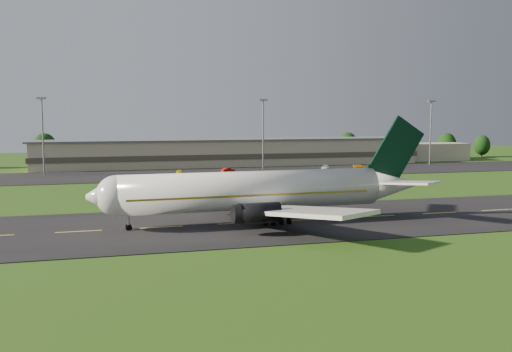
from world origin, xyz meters
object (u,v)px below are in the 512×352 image
object	(u,v)px
airliner	(258,191)
service_vehicle_b	(228,170)
service_vehicle_c	(326,167)
light_mast_east	(431,125)
light_mast_centre	(263,126)
service_vehicle_a	(179,172)
terminal	(253,152)
service_vehicle_d	(360,167)
light_mast_west	(42,127)

from	to	relation	value
airliner	service_vehicle_b	size ratio (longest dim) A/B	12.95
airliner	service_vehicle_c	world-z (taller)	airliner
light_mast_east	light_mast_centre	bearing A→B (deg)	180.00
light_mast_centre	light_mast_east	world-z (taller)	same
light_mast_east	service_vehicle_a	size ratio (longest dim) A/B	4.72
airliner	terminal	size ratio (longest dim) A/B	0.35
light_mast_centre	service_vehicle_d	world-z (taller)	light_mast_centre
service_vehicle_c	service_vehicle_d	world-z (taller)	service_vehicle_c
light_mast_east	service_vehicle_d	xyz separation A→B (m)	(-27.29, -6.67, -12.02)
light_mast_west	service_vehicle_c	bearing A→B (deg)	-4.54
light_mast_centre	service_vehicle_c	bearing A→B (deg)	-19.74
terminal	light_mast_centre	distance (m)	18.45
light_mast_centre	service_vehicle_a	size ratio (longest dim) A/B	4.72
terminal	service_vehicle_c	world-z (taller)	terminal
terminal	light_mast_west	distance (m)	64.10
airliner	light_mast_east	size ratio (longest dim) A/B	2.52
service_vehicle_d	light_mast_west	bearing A→B (deg)	104.83
terminal	service_vehicle_a	world-z (taller)	terminal
airliner	service_vehicle_c	distance (m)	84.64
airliner	light_mast_west	world-z (taller)	light_mast_west
terminal	service_vehicle_a	xyz separation A→B (m)	(-27.27, -26.90, -3.16)
light_mast_centre	light_mast_east	xyz separation A→B (m)	(55.00, 0.00, 0.00)
light_mast_west	service_vehicle_d	world-z (taller)	light_mast_west
light_mast_centre	service_vehicle_b	bearing A→B (deg)	-149.02
light_mast_west	service_vehicle_b	world-z (taller)	light_mast_west
airliner	light_mast_west	size ratio (longest dim) A/B	2.52
terminal	service_vehicle_b	xyz separation A→B (m)	(-13.54, -23.47, -3.24)
terminal	service_vehicle_c	distance (m)	27.43
light_mast_centre	light_mast_east	distance (m)	55.00
terminal	service_vehicle_c	xyz separation A→B (m)	(15.64, -22.30, -3.25)
service_vehicle_a	service_vehicle_d	bearing A→B (deg)	9.08
service_vehicle_a	service_vehicle_c	size ratio (longest dim) A/B	0.94
light_mast_centre	service_vehicle_a	bearing A→B (deg)	-157.49
service_vehicle_a	service_vehicle_c	world-z (taller)	service_vehicle_a
airliner	terminal	distance (m)	99.49
light_mast_east	service_vehicle_c	bearing A→B (deg)	-170.85
terminal	light_mast_centre	xyz separation A→B (m)	(-1.40, -16.18, 8.75)
light_mast_centre	terminal	bearing A→B (deg)	85.05
light_mast_east	service_vehicle_b	size ratio (longest dim) A/B	5.14
terminal	service_vehicle_c	bearing A→B (deg)	-54.95
airliner	light_mast_centre	size ratio (longest dim) A/B	2.52
light_mast_east	service_vehicle_c	world-z (taller)	light_mast_east
terminal	service_vehicle_a	bearing A→B (deg)	-135.39
light_mast_east	service_vehicle_c	xyz separation A→B (m)	(-37.96, -6.12, -12.00)
airliner	light_mast_west	bearing A→B (deg)	112.55
airliner	light_mast_west	xyz separation A→B (m)	(-35.89, 79.98, 8.08)
service_vehicle_a	service_vehicle_b	xyz separation A→B (m)	(13.73, 3.43, -0.08)
airliner	terminal	xyz separation A→B (m)	(25.51, 96.16, -0.67)
service_vehicle_c	terminal	bearing A→B (deg)	152.21
service_vehicle_d	service_vehicle_a	bearing A→B (deg)	113.50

